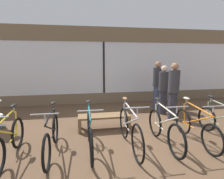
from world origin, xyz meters
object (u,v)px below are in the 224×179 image
Objects in this scene: bicycle_center_left at (90,134)px; customer_near_bench at (173,88)px; bicycle_left at (52,136)px; bicycle_center at (130,129)px; bicycle_far_left at (9,141)px; bicycle_far_right at (221,124)px; customer_by_window at (173,90)px; customer_mid_floor at (163,88)px; bicycle_center_right at (164,129)px; customer_near_rack at (157,84)px; bicycle_right at (195,127)px; display_bench at (104,117)px.

customer_near_bench is (3.15, 2.38, 0.47)m from bicycle_center_left.
bicycle_left is 0.77m from bicycle_center_left.
bicycle_far_left is at bearing -178.65° from bicycle_center.
bicycle_far_right is 0.94× the size of customer_by_window.
customer_mid_floor is at bearing -151.61° from customer_near_bench.
customer_near_rack is (1.04, 2.73, 0.58)m from bicycle_center_right.
customer_by_window is (1.84, 1.52, 0.54)m from bicycle_center.
bicycle_right is 0.93× the size of customer_near_rack.
bicycle_left is at bearing -156.61° from customer_by_window.
customer_near_bench is at bearing 58.07° from bicycle_center_right.
bicycle_right is at bearing -1.81° from bicycle_center.
bicycle_left reaches higher than bicycle_right.
customer_mid_floor is at bearing 27.43° from bicycle_far_left.
customer_near_rack is (0.28, 2.74, 0.59)m from bicycle_right.
customer_by_window is (-0.44, 1.50, 0.58)m from bicycle_far_right.
bicycle_left is 1.01× the size of bicycle_center_right.
bicycle_center is at bearing -0.88° from bicycle_left.
customer_near_rack is at bearing 69.13° from bicycle_center_right.
bicycle_far_left is 1.19× the size of display_bench.
bicycle_far_right reaches higher than bicycle_right.
customer_near_rack reaches higher than bicycle_far_left.
display_bench is (-2.69, 1.07, -0.04)m from bicycle_far_right.
customer_mid_floor is at bearing 38.61° from bicycle_center_left.
display_bench is at bearing -169.34° from customer_by_window.
bicycle_center_left is (1.54, 0.06, 0.01)m from bicycle_far_left.
bicycle_far_left is 1.54m from bicycle_center_left.
bicycle_center_right is 1.01× the size of customer_mid_floor.
customer_by_window is 1.06× the size of customer_mid_floor.
bicycle_center_right reaches higher than bicycle_center_left.
display_bench is 0.77× the size of customer_near_rack.
bicycle_center_right is (1.64, -0.04, -0.00)m from bicycle_center_left.
display_bench is at bearing 68.12° from bicycle_center_left.
display_bench is 0.83× the size of customer_mid_floor.
customer_near_rack is at bearing 99.68° from bicycle_far_right.
bicycle_far_right is at bearing 2.33° from bicycle_center_right.
bicycle_left is at bearing 178.33° from bicycle_center_left.
bicycle_center reaches higher than bicycle_far_right.
bicycle_center_left is at bearing -141.39° from customer_mid_floor.
display_bench is 0.89× the size of customer_near_bench.
bicycle_left is 1.09× the size of customer_near_bench.
bicycle_far_left is at bearing -152.57° from customer_mid_floor.
display_bench is (1.21, 1.07, -0.04)m from bicycle_left.
bicycle_center_left is at bearing 178.78° from bicycle_right.
bicycle_left is 1.02× the size of bicycle_right.
customer_mid_floor reaches higher than bicycle_far_right.
customer_near_rack is (2.68, 2.69, 0.58)m from bicycle_center_left.
bicycle_far_left reaches higher than bicycle_right.
customer_near_rack reaches higher than customer_mid_floor.
bicycle_right is at bearing -30.30° from display_bench.
bicycle_center_right reaches higher than bicycle_far_right.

